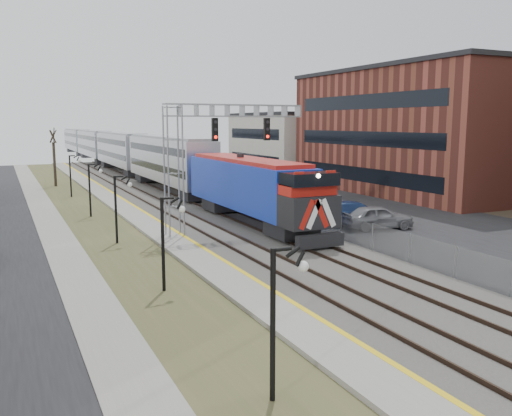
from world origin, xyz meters
TOP-DOWN VIEW (x-y plane):
  - sidewalk at (-7.00, 35.00)m, footprint 2.00×120.00m
  - grass_median at (-4.00, 35.00)m, footprint 4.00×120.00m
  - platform at (-1.00, 35.00)m, footprint 2.00×120.00m
  - ballast_bed at (4.00, 35.00)m, footprint 8.00×120.00m
  - parking_lot at (16.00, 35.00)m, footprint 16.00×120.00m
  - platform_edge at (-0.12, 35.00)m, footprint 0.24×120.00m
  - track_near at (2.00, 35.00)m, footprint 1.58×120.00m
  - track_far at (5.50, 35.00)m, footprint 1.58×120.00m
  - train at (5.50, 76.92)m, footprint 3.00×108.65m
  - signal_gantry at (1.22, 27.99)m, footprint 9.00×1.07m
  - lampposts at (-4.00, 18.29)m, footprint 0.14×62.14m
  - fence at (8.20, 35.00)m, footprint 0.04×120.00m
  - buildings_east at (30.00, 31.18)m, footprint 16.00×76.00m
  - car_lot_d at (12.15, 27.19)m, footprint 5.86×3.35m
  - car_lot_e at (12.51, 25.09)m, footprint 4.95×2.72m

SIDE VIEW (x-z plane):
  - parking_lot at x=16.00m, z-range 0.00..0.04m
  - grass_median at x=-4.00m, z-range 0.00..0.06m
  - sidewalk at x=-7.00m, z-range 0.00..0.08m
  - ballast_bed at x=4.00m, z-range 0.00..0.20m
  - platform at x=-1.00m, z-range 0.00..0.24m
  - platform_edge at x=-0.12m, z-range 0.24..0.25m
  - track_near at x=2.00m, z-range 0.20..0.35m
  - track_far at x=5.50m, z-range 0.20..0.35m
  - car_lot_e at x=12.51m, z-range 0.00..1.60m
  - fence at x=8.20m, z-range 0.00..1.60m
  - car_lot_d at x=12.15m, z-range 0.00..1.60m
  - lampposts at x=-4.00m, z-range 0.00..4.00m
  - train at x=5.50m, z-range 0.28..5.60m
  - signal_gantry at x=1.22m, z-range 1.51..9.66m
  - buildings_east at x=30.00m, z-range -1.19..13.81m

